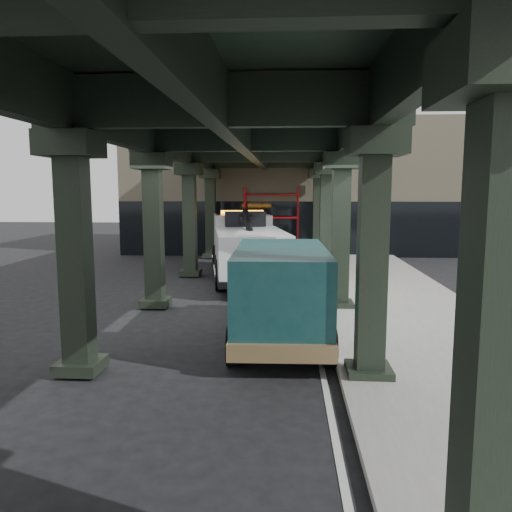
% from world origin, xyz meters
% --- Properties ---
extents(ground, '(90.00, 90.00, 0.00)m').
position_xyz_m(ground, '(0.00, 0.00, 0.00)').
color(ground, black).
rests_on(ground, ground).
extents(sidewalk, '(5.00, 40.00, 0.15)m').
position_xyz_m(sidewalk, '(4.50, 2.00, 0.07)').
color(sidewalk, gray).
rests_on(sidewalk, ground).
extents(lane_stripe, '(0.12, 38.00, 0.01)m').
position_xyz_m(lane_stripe, '(1.70, 2.00, 0.01)').
color(lane_stripe, silver).
rests_on(lane_stripe, ground).
extents(viaduct, '(7.40, 32.00, 6.40)m').
position_xyz_m(viaduct, '(-0.40, 2.00, 5.46)').
color(viaduct, black).
rests_on(viaduct, ground).
extents(building, '(22.00, 10.00, 8.00)m').
position_xyz_m(building, '(2.00, 20.00, 4.00)').
color(building, '#C6B793').
rests_on(building, ground).
extents(scaffolding, '(3.08, 0.88, 4.00)m').
position_xyz_m(scaffolding, '(0.00, 14.64, 2.11)').
color(scaffolding, red).
rests_on(scaffolding, ground).
extents(tow_truck, '(4.00, 9.58, 3.05)m').
position_xyz_m(tow_truck, '(-0.87, 7.57, 1.49)').
color(tow_truck, black).
rests_on(tow_truck, ground).
extents(towed_van, '(2.55, 6.06, 2.44)m').
position_xyz_m(towed_van, '(0.77, -1.37, 1.31)').
color(towed_van, '#10393B').
rests_on(towed_van, ground).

